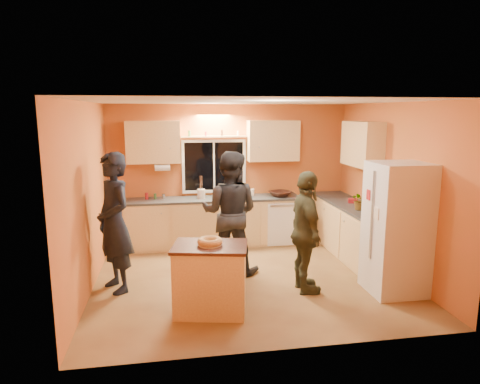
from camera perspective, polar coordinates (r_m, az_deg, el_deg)
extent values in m
plane|color=brown|center=(6.56, 1.20, -11.37)|extent=(4.50, 4.50, 0.00)
cube|color=#CD6334|center=(8.14, -1.40, 2.46)|extent=(4.50, 0.04, 2.60)
cube|color=#CD6334|center=(4.30, 6.27, -5.08)|extent=(4.50, 0.04, 2.60)
cube|color=#CD6334|center=(6.19, -19.69, -0.79)|extent=(0.04, 4.00, 2.60)
cube|color=#CD6334|center=(6.97, 19.74, 0.44)|extent=(0.04, 4.00, 2.60)
cube|color=white|center=(6.08, 1.29, 11.97)|extent=(4.50, 4.00, 0.02)
cube|color=black|center=(8.07, -3.50, 3.45)|extent=(1.10, 0.02, 0.90)
cube|color=white|center=(8.05, -3.49, 3.43)|extent=(1.20, 0.04, 1.00)
cube|color=tan|center=(7.83, -11.50, 6.53)|extent=(0.95, 0.33, 0.75)
cube|color=tan|center=(8.07, 4.43, 6.82)|extent=(0.95, 0.33, 0.75)
cube|color=tan|center=(7.52, 15.97, 6.17)|extent=(0.33, 1.00, 0.75)
cylinder|color=silver|center=(7.76, -10.29, 3.23)|extent=(0.27, 0.12, 0.12)
cube|color=tan|center=(7.98, -3.55, -4.10)|extent=(3.20, 0.60, 0.86)
cube|color=#282B2D|center=(7.88, -3.59, -0.94)|extent=(3.24, 0.62, 0.04)
cube|color=tan|center=(8.52, 12.04, -3.37)|extent=(0.60, 0.60, 0.86)
cube|color=#282B2D|center=(8.42, 12.16, -0.39)|extent=(0.62, 0.62, 0.04)
cube|color=tan|center=(7.46, 15.43, -5.53)|extent=(0.60, 1.80, 0.86)
cube|color=#282B2D|center=(7.35, 15.60, -2.16)|extent=(0.62, 1.84, 0.04)
cube|color=silver|center=(6.20, 20.18, -4.59)|extent=(0.72, 0.70, 1.80)
cube|color=tan|center=(5.39, -3.97, -11.61)|extent=(0.96, 0.74, 0.84)
cube|color=black|center=(5.24, -4.03, -7.27)|extent=(1.00, 0.78, 0.04)
torus|color=tan|center=(5.22, -4.04, -6.60)|extent=(0.31, 0.31, 0.09)
imported|color=black|center=(6.10, -16.42, -3.95)|extent=(0.75, 0.84, 1.93)
imported|color=black|center=(6.55, -1.37, -2.75)|extent=(1.11, 0.99, 1.88)
imported|color=#2F3320|center=(5.90, 8.79, -5.36)|extent=(0.44, 1.00, 1.69)
imported|color=black|center=(8.04, 5.37, -0.23)|extent=(0.51, 0.51, 0.10)
cylinder|color=beige|center=(7.83, -5.18, -0.25)|extent=(0.14, 0.14, 0.17)
imported|color=gray|center=(7.15, 15.76, -1.04)|extent=(0.31, 0.27, 0.32)
cube|color=#AB1A1F|center=(7.69, 14.83, -1.14)|extent=(0.19, 0.17, 0.07)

